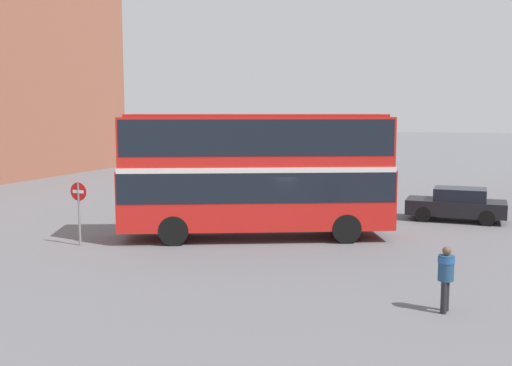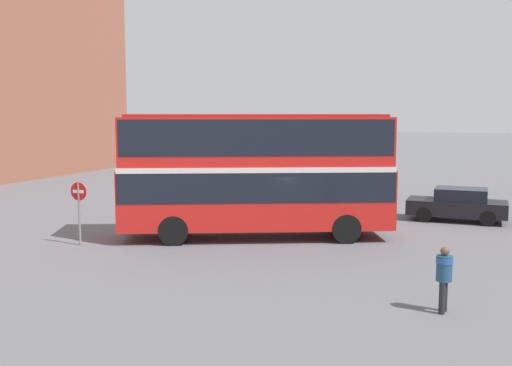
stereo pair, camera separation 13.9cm
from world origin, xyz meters
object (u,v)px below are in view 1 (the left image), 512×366
(double_decker_bus, at_px, (256,167))
(pedestrian_foreground, at_px, (446,272))
(parked_car_kerb_far, at_px, (457,204))
(parked_car_kerb_near, at_px, (309,172))
(no_entry_sign, at_px, (79,203))

(double_decker_bus, height_order, pedestrian_foreground, double_decker_bus)
(pedestrian_foreground, relative_size, parked_car_kerb_far, 0.39)
(parked_car_kerb_near, bearing_deg, pedestrian_foreground, 108.67)
(pedestrian_foreground, bearing_deg, parked_car_kerb_near, -57.58)
(pedestrian_foreground, relative_size, no_entry_sign, 0.71)
(parked_car_kerb_far, relative_size, no_entry_sign, 1.83)
(double_decker_bus, distance_m, no_entry_sign, 6.67)
(pedestrian_foreground, distance_m, parked_car_kerb_near, 26.15)
(parked_car_kerb_far, bearing_deg, double_decker_bus, 42.94)
(no_entry_sign, bearing_deg, parked_car_kerb_near, 82.41)
(pedestrian_foreground, xyz_separation_m, parked_car_kerb_far, (-0.21, 12.98, -0.25))
(parked_car_kerb_near, xyz_separation_m, parked_car_kerb_far, (9.90, -11.14, -0.02))
(double_decker_bus, relative_size, pedestrian_foreground, 6.35)
(parked_car_kerb_near, bearing_deg, no_entry_sign, 78.34)
(pedestrian_foreground, xyz_separation_m, parked_car_kerb_near, (-10.11, 24.12, -0.23))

